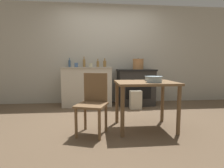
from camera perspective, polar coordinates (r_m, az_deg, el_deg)
name	(u,v)px	position (r m, az deg, el deg)	size (l,w,h in m)	color
ground_plane	(114,120)	(3.24, 0.70, -11.61)	(14.00, 14.00, 0.00)	brown
wall_back	(108,54)	(4.67, -1.44, 9.68)	(8.00, 0.07, 2.55)	#B2AD9E
counter_cabinet	(87,86)	(4.36, -8.04, -0.70)	(1.19, 0.62, 0.94)	beige
stove	(135,87)	(4.45, 7.63, -0.91)	(0.91, 0.68, 0.89)	#2D2B28
work_table	(145,90)	(2.75, 10.81, -1.78)	(0.90, 0.70, 0.74)	brown
chair	(93,101)	(2.55, -6.17, -5.65)	(0.51, 0.51, 0.87)	brown
flour_sack	(136,100)	(4.02, 7.69, -5.10)	(0.26, 0.18, 0.42)	beige
stock_pot	(138,64)	(4.43, 8.53, 6.45)	(0.28, 0.28, 0.28)	#B77A47
mixing_bowl_large	(153,78)	(2.92, 13.29, 1.93)	(0.28, 0.28, 0.08)	#93A8B2
mixing_bowl_small	(154,79)	(2.61, 13.63, 1.58)	(0.24, 0.24, 0.09)	#93A8B2
bottle_far_left	(105,64)	(4.45, -2.38, 6.66)	(0.08, 0.08, 0.22)	olive
bottle_left	(98,64)	(4.44, -4.64, 6.57)	(0.07, 0.07, 0.20)	olive
bottle_mid_left	(84,63)	(4.51, -9.09, 6.80)	(0.07, 0.07, 0.26)	olive
bottle_center_left	(69,63)	(4.55, -13.71, 6.54)	(0.06, 0.06, 0.23)	#3D5675
cup_center	(76,65)	(4.31, -11.61, 6.11)	(0.08, 0.08, 0.10)	#4C6B99
cup_center_right	(91,65)	(4.21, -6.97, 6.12)	(0.08, 0.08, 0.09)	beige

